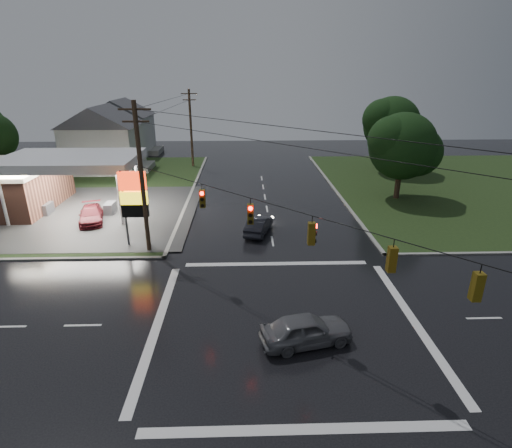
{
  "coord_description": "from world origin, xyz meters",
  "views": [
    {
      "loc": [
        -2.21,
        -18.33,
        12.84
      ],
      "look_at": [
        -1.44,
        7.11,
        3.0
      ],
      "focal_mm": 28.0,
      "sensor_mm": 36.0,
      "label": 1
    }
  ],
  "objects_px": {
    "pylon_sign": "(134,196)",
    "car_north": "(259,225)",
    "car_crossing": "(306,330)",
    "utility_pole_nw": "(142,177)",
    "tree_ne_far": "(393,125)",
    "house_near": "(103,138)",
    "tree_ne_near": "(404,146)",
    "gas_station": "(2,184)",
    "house_far": "(121,126)",
    "car_pump": "(91,215)",
    "utility_pole_n": "(191,127)"
  },
  "relations": [
    {
      "from": "pylon_sign",
      "to": "car_north",
      "type": "height_order",
      "value": "pylon_sign"
    },
    {
      "from": "pylon_sign",
      "to": "car_crossing",
      "type": "height_order",
      "value": "pylon_sign"
    },
    {
      "from": "car_north",
      "to": "car_crossing",
      "type": "bearing_deg",
      "value": 114.35
    },
    {
      "from": "utility_pole_nw",
      "to": "tree_ne_far",
      "type": "distance_m",
      "value": 36.2
    },
    {
      "from": "house_near",
      "to": "car_north",
      "type": "relative_size",
      "value": 2.57
    },
    {
      "from": "tree_ne_near",
      "to": "tree_ne_far",
      "type": "height_order",
      "value": "tree_ne_far"
    },
    {
      "from": "tree_ne_near",
      "to": "tree_ne_far",
      "type": "relative_size",
      "value": 0.92
    },
    {
      "from": "house_near",
      "to": "car_crossing",
      "type": "bearing_deg",
      "value": -60.11
    },
    {
      "from": "gas_station",
      "to": "house_far",
      "type": "distance_m",
      "value": 28.61
    },
    {
      "from": "car_north",
      "to": "car_pump",
      "type": "height_order",
      "value": "car_north"
    },
    {
      "from": "house_far",
      "to": "tree_ne_far",
      "type": "xyz_separation_m",
      "value": [
        39.1,
        -14.01,
        1.77
      ]
    },
    {
      "from": "utility_pole_n",
      "to": "car_pump",
      "type": "relative_size",
      "value": 2.18
    },
    {
      "from": "house_far",
      "to": "car_north",
      "type": "bearing_deg",
      "value": -59.29
    },
    {
      "from": "tree_ne_near",
      "to": "house_near",
      "type": "bearing_deg",
      "value": 158.24
    },
    {
      "from": "utility_pole_nw",
      "to": "house_near",
      "type": "bearing_deg",
      "value": 113.37
    },
    {
      "from": "house_far",
      "to": "car_pump",
      "type": "distance_m",
      "value": 32.94
    },
    {
      "from": "pylon_sign",
      "to": "car_north",
      "type": "distance_m",
      "value": 10.27
    },
    {
      "from": "gas_station",
      "to": "utility_pole_n",
      "type": "xyz_separation_m",
      "value": [
        16.18,
        18.3,
        2.92
      ]
    },
    {
      "from": "utility_pole_nw",
      "to": "tree_ne_near",
      "type": "xyz_separation_m",
      "value": [
        23.64,
        12.49,
        -0.16
      ]
    },
    {
      "from": "gas_station",
      "to": "pylon_sign",
      "type": "bearing_deg",
      "value": -31.22
    },
    {
      "from": "gas_station",
      "to": "car_pump",
      "type": "relative_size",
      "value": 5.45
    },
    {
      "from": "house_far",
      "to": "car_crossing",
      "type": "bearing_deg",
      "value": -65.47
    },
    {
      "from": "utility_pole_nw",
      "to": "tree_ne_near",
      "type": "bearing_deg",
      "value": 27.86
    },
    {
      "from": "pylon_sign",
      "to": "car_crossing",
      "type": "distance_m",
      "value": 17.02
    },
    {
      "from": "house_near",
      "to": "house_far",
      "type": "relative_size",
      "value": 1.0
    },
    {
      "from": "tree_ne_near",
      "to": "car_pump",
      "type": "xyz_separation_m",
      "value": [
        -30.17,
        -6.18,
        -4.86
      ]
    },
    {
      "from": "house_near",
      "to": "tree_ne_far",
      "type": "height_order",
      "value": "tree_ne_far"
    },
    {
      "from": "utility_pole_nw",
      "to": "car_north",
      "type": "distance_m",
      "value": 10.37
    },
    {
      "from": "house_far",
      "to": "house_near",
      "type": "bearing_deg",
      "value": -85.24
    },
    {
      "from": "gas_station",
      "to": "tree_ne_far",
      "type": "distance_m",
      "value": 45.29
    },
    {
      "from": "car_north",
      "to": "car_crossing",
      "type": "height_order",
      "value": "car_crossing"
    },
    {
      "from": "gas_station",
      "to": "car_north",
      "type": "distance_m",
      "value": 25.64
    },
    {
      "from": "tree_ne_near",
      "to": "car_crossing",
      "type": "distance_m",
      "value": 27.72
    },
    {
      "from": "house_far",
      "to": "pylon_sign",
      "type": "bearing_deg",
      "value": -73.02
    },
    {
      "from": "utility_pole_n",
      "to": "house_near",
      "type": "height_order",
      "value": "utility_pole_n"
    },
    {
      "from": "utility_pole_nw",
      "to": "gas_station",
      "type": "bearing_deg",
      "value": 147.77
    },
    {
      "from": "house_near",
      "to": "car_crossing",
      "type": "xyz_separation_m",
      "value": [
        21.74,
        -37.82,
        -3.62
      ]
    },
    {
      "from": "house_far",
      "to": "tree_ne_far",
      "type": "height_order",
      "value": "tree_ne_far"
    },
    {
      "from": "pylon_sign",
      "to": "car_crossing",
      "type": "bearing_deg",
      "value": -47.5
    },
    {
      "from": "utility_pole_n",
      "to": "car_pump",
      "type": "bearing_deg",
      "value": -106.4
    },
    {
      "from": "tree_ne_near",
      "to": "car_north",
      "type": "xyz_separation_m",
      "value": [
        -15.19,
        -9.19,
        -4.85
      ]
    },
    {
      "from": "car_crossing",
      "to": "car_pump",
      "type": "distance_m",
      "value": 24.37
    },
    {
      "from": "utility_pole_n",
      "to": "tree_ne_far",
      "type": "distance_m",
      "value": 26.96
    },
    {
      "from": "house_near",
      "to": "utility_pole_nw",
      "type": "bearing_deg",
      "value": -66.63
    },
    {
      "from": "gas_station",
      "to": "pylon_sign",
      "type": "height_order",
      "value": "pylon_sign"
    },
    {
      "from": "tree_ne_far",
      "to": "car_crossing",
      "type": "distance_m",
      "value": 39.74
    },
    {
      "from": "pylon_sign",
      "to": "car_crossing",
      "type": "xyz_separation_m",
      "value": [
        11.29,
        -12.32,
        -3.23
      ]
    },
    {
      "from": "car_crossing",
      "to": "tree_ne_near",
      "type": "bearing_deg",
      "value": -42.36
    },
    {
      "from": "car_north",
      "to": "car_crossing",
      "type": "xyz_separation_m",
      "value": [
        1.84,
        -14.62,
        0.08
      ]
    },
    {
      "from": "tree_ne_near",
      "to": "car_crossing",
      "type": "height_order",
      "value": "tree_ne_near"
    }
  ]
}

